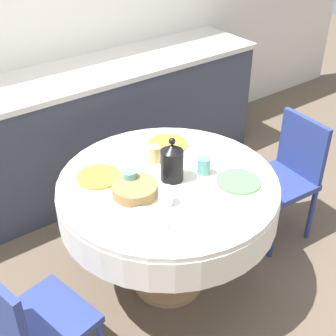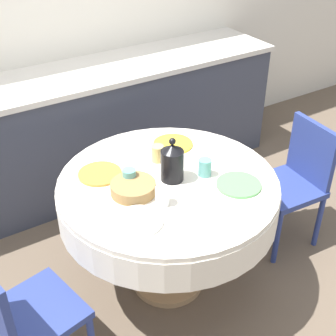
% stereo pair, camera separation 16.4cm
% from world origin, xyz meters
% --- Properties ---
extents(ground_plane, '(12.00, 12.00, 0.00)m').
position_xyz_m(ground_plane, '(0.00, 0.00, 0.00)').
color(ground_plane, brown).
extents(wall_back, '(7.00, 0.05, 2.60)m').
position_xyz_m(wall_back, '(0.00, 1.59, 1.30)').
color(wall_back, silver).
rests_on(wall_back, ground_plane).
extents(kitchen_counter, '(3.24, 0.64, 0.96)m').
position_xyz_m(kitchen_counter, '(0.00, 1.25, 0.48)').
color(kitchen_counter, '#383D4C').
rests_on(kitchen_counter, ground_plane).
extents(dining_table, '(1.21, 1.21, 0.77)m').
position_xyz_m(dining_table, '(0.00, 0.00, 0.64)').
color(dining_table, tan).
rests_on(dining_table, ground_plane).
extents(chair_left, '(0.43, 0.43, 0.85)m').
position_xyz_m(chair_left, '(0.94, -0.07, 0.48)').
color(chair_left, navy).
rests_on(chair_left, ground_plane).
extents(chair_right, '(0.47, 0.47, 0.85)m').
position_xyz_m(chair_right, '(-0.92, -0.19, 0.48)').
color(chair_right, navy).
rests_on(chair_right, ground_plane).
extents(plate_near_left, '(0.24, 0.24, 0.01)m').
position_xyz_m(plate_near_left, '(-0.31, -0.22, 0.78)').
color(plate_near_left, white).
rests_on(plate_near_left, dining_table).
extents(cup_near_left, '(0.07, 0.07, 0.10)m').
position_xyz_m(cup_near_left, '(-0.13, -0.16, 0.82)').
color(cup_near_left, white).
rests_on(cup_near_left, dining_table).
extents(plate_near_right, '(0.24, 0.24, 0.01)m').
position_xyz_m(plate_near_right, '(0.29, -0.24, 0.78)').
color(plate_near_right, '#5BA85B').
rests_on(plate_near_right, dining_table).
extents(cup_near_right, '(0.07, 0.07, 0.10)m').
position_xyz_m(cup_near_right, '(0.20, -0.06, 0.82)').
color(cup_near_right, '#5BA39E').
rests_on(cup_near_right, dining_table).
extents(plate_far_left, '(0.24, 0.24, 0.01)m').
position_xyz_m(plate_far_left, '(-0.29, 0.24, 0.78)').
color(plate_far_left, orange).
rests_on(plate_far_left, dining_table).
extents(cup_far_left, '(0.07, 0.07, 0.10)m').
position_xyz_m(cup_far_left, '(-0.20, 0.07, 0.82)').
color(cup_far_left, '#5BA39E').
rests_on(cup_far_left, dining_table).
extents(plate_far_right, '(0.24, 0.24, 0.01)m').
position_xyz_m(plate_far_right, '(0.23, 0.30, 0.78)').
color(plate_far_right, yellow).
rests_on(plate_far_right, dining_table).
extents(cup_far_right, '(0.07, 0.07, 0.10)m').
position_xyz_m(cup_far_right, '(0.06, 0.20, 0.82)').
color(cup_far_right, '#DBB766').
rests_on(cup_far_right, dining_table).
extents(coffee_carafe, '(0.12, 0.12, 0.25)m').
position_xyz_m(coffee_carafe, '(0.03, -0.00, 0.88)').
color(coffee_carafe, black).
rests_on(coffee_carafe, dining_table).
extents(bread_basket, '(0.24, 0.24, 0.06)m').
position_xyz_m(bread_basket, '(-0.21, 0.00, 0.80)').
color(bread_basket, olive).
rests_on(bread_basket, dining_table).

